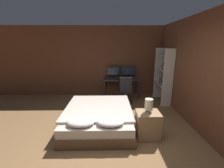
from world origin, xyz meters
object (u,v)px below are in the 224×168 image
(monitor_right, at_px, (128,71))
(desk, at_px, (121,81))
(monitor_left, at_px, (113,72))
(keyboard, at_px, (121,80))
(nightstand, at_px, (148,125))
(office_chair, at_px, (125,93))
(bedside_lamp, at_px, (149,105))
(bed, at_px, (99,117))
(bookshelf, at_px, (164,74))
(computer_mouse, at_px, (129,79))

(monitor_right, bearing_deg, desk, -147.14)
(monitor_left, xyz_separation_m, keyboard, (0.29, -0.37, -0.24))
(nightstand, height_order, office_chair, office_chair)
(bedside_lamp, bearing_deg, bed, 154.59)
(bookshelf, bearing_deg, bedside_lamp, -116.83)
(desk, relative_size, office_chair, 1.41)
(keyboard, bearing_deg, monitor_right, 52.01)
(bedside_lamp, height_order, desk, bedside_lamp)
(nightstand, height_order, monitor_right, monitor_right)
(bed, xyz_separation_m, keyboard, (0.73, 1.95, 0.51))
(nightstand, distance_m, monitor_left, 3.01)
(nightstand, height_order, monitor_left, monitor_left)
(keyboard, distance_m, bookshelf, 1.51)
(bed, relative_size, office_chair, 2.05)
(bedside_lamp, relative_size, monitor_right, 0.59)
(nightstand, relative_size, computer_mouse, 8.42)
(bed, distance_m, office_chair, 1.67)
(bed, height_order, monitor_right, monitor_right)
(bed, xyz_separation_m, monitor_left, (0.43, 2.32, 0.75))
(monitor_right, xyz_separation_m, keyboard, (-0.29, -0.37, -0.24))
(bookshelf, bearing_deg, keyboard, 163.20)
(bed, height_order, computer_mouse, computer_mouse)
(monitor_right, distance_m, bookshelf, 1.38)
(monitor_right, distance_m, keyboard, 0.53)
(bedside_lamp, height_order, computer_mouse, bedside_lamp)
(bedside_lamp, bearing_deg, computer_mouse, 92.28)
(desk, distance_m, keyboard, 0.21)
(computer_mouse, bearing_deg, monitor_right, 89.10)
(keyboard, bearing_deg, office_chair, -79.62)
(monitor_left, bearing_deg, bed, -100.58)
(keyboard, xyz_separation_m, bookshelf, (1.42, -0.43, 0.27))
(bedside_lamp, distance_m, bookshelf, 2.31)
(nightstand, distance_m, computer_mouse, 2.52)
(bookshelf, bearing_deg, bed, -144.66)
(bedside_lamp, bearing_deg, keyboard, 98.82)
(monitor_right, height_order, bookshelf, bookshelf)
(office_chair, bearing_deg, bed, -119.33)
(computer_mouse, relative_size, bookshelf, 0.04)
(computer_mouse, bearing_deg, bookshelf, -20.70)
(bedside_lamp, distance_m, computer_mouse, 2.48)
(bed, height_order, bookshelf, bookshelf)
(desk, bearing_deg, nightstand, -81.79)
(nightstand, relative_size, bedside_lamp, 1.96)
(bed, distance_m, bookshelf, 2.74)
(desk, relative_size, keyboard, 3.46)
(desk, height_order, office_chair, office_chair)
(bedside_lamp, bearing_deg, office_chair, 98.42)
(bed, distance_m, nightstand, 1.23)
(nightstand, relative_size, desk, 0.44)
(nightstand, relative_size, monitor_left, 1.15)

